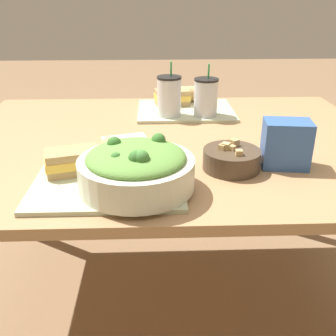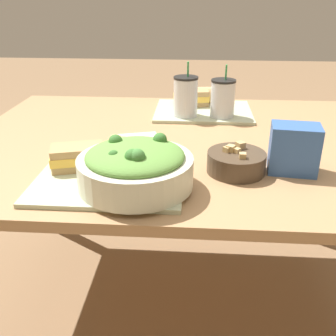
% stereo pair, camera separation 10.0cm
% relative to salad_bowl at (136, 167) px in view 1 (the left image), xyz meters
% --- Properties ---
extents(ground_plane, '(12.00, 12.00, 0.00)m').
position_rel_salad_bowl_xyz_m(ground_plane, '(0.10, 0.37, -0.78)').
color(ground_plane, '#846647').
extents(dining_table, '(1.47, 1.08, 0.71)m').
position_rel_salad_bowl_xyz_m(dining_table, '(0.10, 0.37, -0.14)').
color(dining_table, '#A37A51').
rests_on(dining_table, ground_plane).
extents(tray_near, '(0.39, 0.31, 0.01)m').
position_rel_salad_bowl_xyz_m(tray_near, '(-0.08, 0.04, -0.06)').
color(tray_near, '#B2BC99').
rests_on(tray_near, dining_table).
extents(tray_far, '(0.39, 0.31, 0.01)m').
position_rel_salad_bowl_xyz_m(tray_far, '(0.18, 0.69, -0.06)').
color(tray_far, '#B2BC99').
rests_on(tray_far, dining_table).
extents(salad_bowl, '(0.29, 0.29, 0.12)m').
position_rel_salad_bowl_xyz_m(salad_bowl, '(0.00, 0.00, 0.00)').
color(salad_bowl, beige).
rests_on(salad_bowl, tray_near).
extents(soup_bowl, '(0.16, 0.16, 0.08)m').
position_rel_salad_bowl_xyz_m(soup_bowl, '(0.26, 0.12, -0.03)').
color(soup_bowl, '#473828').
rests_on(soup_bowl, dining_table).
extents(sandwich_near, '(0.16, 0.12, 0.06)m').
position_rel_salad_bowl_xyz_m(sandwich_near, '(-0.18, 0.09, -0.02)').
color(sandwich_near, tan).
rests_on(sandwich_near, tray_near).
extents(baguette_near, '(0.15, 0.12, 0.07)m').
position_rel_salad_bowl_xyz_m(baguette_near, '(-0.03, 0.16, -0.02)').
color(baguette_near, tan).
rests_on(baguette_near, tray_near).
extents(sandwich_far, '(0.16, 0.11, 0.06)m').
position_rel_salad_bowl_xyz_m(sandwich_far, '(0.12, 0.76, -0.02)').
color(sandwich_far, tan).
rests_on(sandwich_far, tray_far).
extents(baguette_far, '(0.13, 0.08, 0.07)m').
position_rel_salad_bowl_xyz_m(baguette_far, '(0.20, 0.81, -0.02)').
color(baguette_far, tan).
rests_on(baguette_far, tray_far).
extents(drink_cup_dark, '(0.09, 0.09, 0.21)m').
position_rel_salad_bowl_xyz_m(drink_cup_dark, '(0.11, 0.61, 0.02)').
color(drink_cup_dark, silver).
rests_on(drink_cup_dark, tray_far).
extents(drink_cup_red, '(0.09, 0.09, 0.20)m').
position_rel_salad_bowl_xyz_m(drink_cup_red, '(0.25, 0.61, 0.01)').
color(drink_cup_red, silver).
rests_on(drink_cup_red, tray_far).
extents(chip_bag, '(0.14, 0.10, 0.13)m').
position_rel_salad_bowl_xyz_m(chip_bag, '(0.42, 0.14, 0.00)').
color(chip_bag, '#335BA3').
rests_on(chip_bag, dining_table).
extents(napkin_folded, '(0.17, 0.14, 0.00)m').
position_rel_salad_bowl_xyz_m(napkin_folded, '(-0.05, 0.36, -0.06)').
color(napkin_folded, silver).
rests_on(napkin_folded, dining_table).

